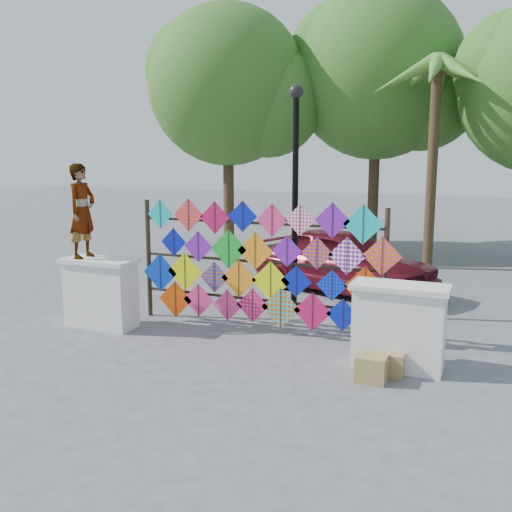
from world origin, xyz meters
name	(u,v)px	position (x,y,z in m)	size (l,w,h in m)	color
ground	(239,341)	(0.00, 0.00, 0.00)	(80.00, 80.00, 0.00)	gray
parapet_left	(101,292)	(-2.70, -0.20, 0.65)	(1.40, 0.65, 1.28)	white
parapet_right	(399,326)	(2.70, -0.20, 0.65)	(1.40, 0.65, 1.28)	white
kite_rack	(260,266)	(0.09, 0.73, 1.19)	(4.93, 0.24, 2.37)	#2D2319
tree_west	(231,87)	(-4.40, 9.03, 5.38)	(5.85, 5.20, 8.01)	#4A391F
tree_mid	(381,75)	(0.11, 11.03, 5.77)	(6.30, 5.60, 8.61)	#4A391F
palm_tree	(436,87)	(2.20, 8.00, 4.95)	(3.62, 3.62, 5.83)	#4A391F
vendor_woman	(82,211)	(-3.03, -0.20, 2.14)	(0.63, 0.41, 1.72)	#99999E
sedan	(343,260)	(0.71, 4.24, 0.75)	(1.78, 4.43, 1.51)	maroon
lamppost	(295,179)	(0.30, 2.00, 2.69)	(0.28, 0.28, 4.46)	black
cardboard_box_near	(372,368)	(2.45, -0.86, 0.18)	(0.42, 0.37, 0.37)	tan
cardboard_box_far	(390,363)	(2.65, -0.51, 0.17)	(0.40, 0.37, 0.34)	tan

